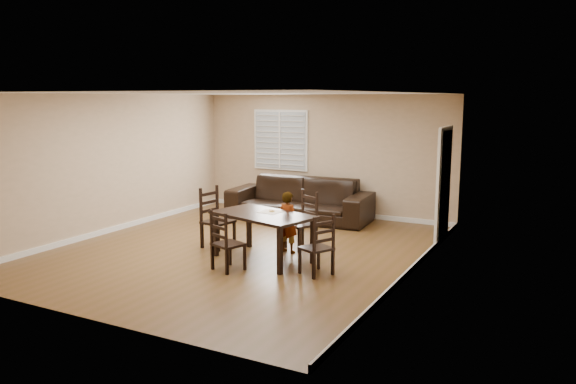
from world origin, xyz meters
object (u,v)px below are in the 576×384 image
object	(u,v)px
chair_near	(306,222)
donut	(272,211)
dining_table	(263,219)
chair_far	(222,244)
chair_left	(213,219)
sofa	(299,199)
chair_right	(321,249)
child	(288,222)

from	to	relation	value
chair_near	donut	xyz separation A→B (m)	(-0.23, -0.83, 0.33)
dining_table	chair_near	size ratio (longest dim) A/B	1.80
dining_table	chair_far	distance (m)	0.90
chair_near	chair_left	bearing A→B (deg)	-128.72
chair_far	sofa	xyz separation A→B (m)	(-0.62, 3.86, 0.02)
chair_left	chair_right	xyz separation A→B (m)	(2.42, -0.66, -0.06)
chair_left	donut	xyz separation A→B (m)	(1.29, -0.14, 0.31)
chair_near	chair_right	bearing A→B (deg)	-29.59
sofa	donut	bearing A→B (deg)	-75.67
child	donut	world-z (taller)	child
chair_far	dining_table	bearing A→B (deg)	-86.85
chair_left	chair_right	world-z (taller)	chair_left
child	chair_near	bearing A→B (deg)	-98.65
chair_right	child	world-z (taller)	child
donut	chair_left	bearing A→B (deg)	173.86
chair_right	chair_left	bearing A→B (deg)	-78.97
dining_table	chair_far	world-z (taller)	chair_far
dining_table	chair_right	world-z (taller)	chair_right
dining_table	sofa	bearing A→B (deg)	120.82
chair_right	sofa	xyz separation A→B (m)	(-2.05, 3.37, 0.03)
dining_table	donut	size ratio (longest dim) A/B	19.84
chair_right	child	xyz separation A→B (m)	(-1.04, 0.92, 0.11)
chair_left	sofa	size ratio (longest dim) A/B	0.35
chair_near	chair_far	size ratio (longest dim) A/B	1.08
chair_left	child	xyz separation A→B (m)	(1.38, 0.26, 0.04)
dining_table	donut	bearing A→B (deg)	83.66
dining_table	child	xyz separation A→B (m)	(0.16, 0.58, -0.15)
chair_right	donut	xyz separation A→B (m)	(-1.13, 0.52, 0.37)
child	donut	distance (m)	0.49
chair_far	child	size ratio (longest dim) A/B	0.89
chair_right	donut	size ratio (longest dim) A/B	10.09
dining_table	chair_right	bearing A→B (deg)	-1.01
chair_far	donut	bearing A→B (deg)	-87.89
child	chair_left	bearing A→B (deg)	20.47
chair_near	sofa	world-z (taller)	chair_near
child	donut	xyz separation A→B (m)	(-0.09, -0.40, 0.26)
chair_far	sofa	bearing A→B (deg)	-62.16
dining_table	chair_left	size ratio (longest dim) A/B	1.71
chair_left	child	world-z (taller)	chair_left
chair_right	donut	bearing A→B (deg)	-88.47
dining_table	chair_far	bearing A→B (deg)	-90.48
chair_right	sofa	world-z (taller)	chair_right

